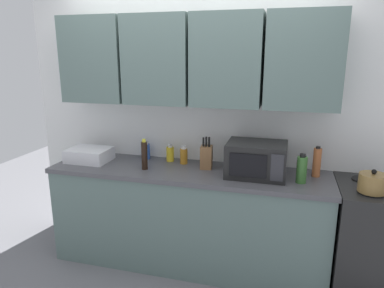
{
  "coord_description": "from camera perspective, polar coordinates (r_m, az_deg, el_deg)",
  "views": [
    {
      "loc": [
        0.81,
        -3.09,
        1.88
      ],
      "look_at": [
        0.03,
        -0.25,
        1.12
      ],
      "focal_mm": 32.87,
      "sensor_mm": 36.0,
      "label": 1
    }
  ],
  "objects": [
    {
      "name": "bottle_green_oil",
      "position": [
        2.86,
        17.37,
        -3.95
      ],
      "size": [
        0.08,
        0.08,
        0.23
      ],
      "color": "#386B2D",
      "rests_on": "counter_run"
    },
    {
      "name": "dish_rack",
      "position": [
        3.43,
        -16.3,
        -1.69
      ],
      "size": [
        0.38,
        0.3,
        0.12
      ],
      "primitive_type": "cube",
      "color": "silver",
      "rests_on": "counter_run"
    },
    {
      "name": "kettle",
      "position": [
        2.85,
        27.24,
        -5.64
      ],
      "size": [
        0.19,
        0.19,
        0.17
      ],
      "color": "olive",
      "rests_on": "stove_range"
    },
    {
      "name": "bottle_blue_cleaner",
      "position": [
        3.39,
        -7.52,
        -1.13
      ],
      "size": [
        0.08,
        0.08,
        0.17
      ],
      "color": "#2D56B7",
      "rests_on": "counter_run"
    },
    {
      "name": "bottle_amber_vinegar",
      "position": [
        3.21,
        -1.34,
        -1.87
      ],
      "size": [
        0.07,
        0.07,
        0.17
      ],
      "color": "#AD701E",
      "rests_on": "counter_run"
    },
    {
      "name": "stove_range",
      "position": [
        3.22,
        28.68,
        -13.83
      ],
      "size": [
        0.76,
        0.64,
        0.91
      ],
      "color": "black",
      "rests_on": "ground_plane"
    },
    {
      "name": "bottle_yellow_mustard",
      "position": [
        3.29,
        -3.56,
        -1.56
      ],
      "size": [
        0.07,
        0.07,
        0.16
      ],
      "color": "gold",
      "rests_on": "counter_run"
    },
    {
      "name": "bottle_soy_dark",
      "position": [
        3.07,
        -7.73,
        -1.81
      ],
      "size": [
        0.05,
        0.05,
        0.27
      ],
      "color": "black",
      "rests_on": "counter_run"
    },
    {
      "name": "bottle_spice_jar",
      "position": [
        3.04,
        19.59,
        -2.8
      ],
      "size": [
        0.07,
        0.07,
        0.25
      ],
      "color": "#BC6638",
      "rests_on": "counter_run"
    },
    {
      "name": "microwave",
      "position": [
        2.93,
        10.4,
        -2.47
      ],
      "size": [
        0.48,
        0.37,
        0.28
      ],
      "color": "black",
      "rests_on": "counter_run"
    },
    {
      "name": "counter_run",
      "position": [
        3.24,
        -0.68,
        -11.71
      ],
      "size": [
        2.43,
        0.63,
        0.9
      ],
      "color": "slate",
      "rests_on": "ground_plane"
    },
    {
      "name": "wall_back_with_cabinets",
      "position": [
        3.15,
        0.45,
        8.91
      ],
      "size": [
        3.3,
        0.38,
        2.6
      ],
      "color": "white",
      "rests_on": "ground_plane"
    },
    {
      "name": "knife_block",
      "position": [
        3.08,
        2.35,
        -2.07
      ],
      "size": [
        0.11,
        0.13,
        0.29
      ],
      "color": "brown",
      "rests_on": "counter_run"
    }
  ]
}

